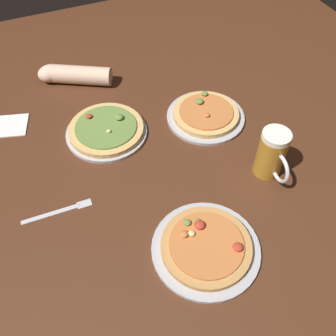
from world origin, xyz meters
TOP-DOWN VIEW (x-y plane):
  - ground_plane at (0.00, 0.00)m, footprint 2.40×2.40m
  - pizza_plate_near at (-0.02, -0.30)m, footprint 0.30×0.30m
  - pizza_plate_far at (0.23, 0.18)m, footprint 0.29×0.29m
  - pizza_plate_side at (-0.13, 0.25)m, footprint 0.29×0.29m
  - beer_mug_dark at (0.30, -0.12)m, footprint 0.09×0.15m
  - napkin_folded at (-0.43, 0.42)m, footprint 0.13×0.14m
  - fork_left at (-0.36, -0.01)m, footprint 0.21×0.03m
  - diner_arm at (-0.17, 0.59)m, footprint 0.28×0.19m

SIDE VIEW (x-z plane):
  - ground_plane at x=0.00m, z-range -0.03..0.00m
  - fork_left at x=-0.36m, z-range 0.00..0.01m
  - napkin_folded at x=-0.43m, z-range 0.00..0.01m
  - pizza_plate_far at x=0.23m, z-range -0.01..0.04m
  - pizza_plate_near at x=-0.02m, z-range -0.01..0.04m
  - pizza_plate_side at x=-0.13m, z-range -0.01..0.04m
  - diner_arm at x=-0.17m, z-range 0.00..0.07m
  - beer_mug_dark at x=0.30m, z-range 0.00..0.17m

